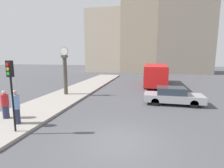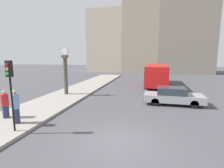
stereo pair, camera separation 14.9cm
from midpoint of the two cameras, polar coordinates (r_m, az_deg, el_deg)
name	(u,v)px [view 2 (the right image)]	position (r m, az deg, el deg)	size (l,w,h in m)	color
ground_plane	(117,142)	(8.21, 2.31, -18.29)	(120.00, 120.00, 0.00)	#47474C
sidewalk_corner	(84,88)	(20.70, -9.00, -1.21)	(3.81, 27.37, 0.16)	gray
building_row	(149,34)	(41.13, 12.09, 15.66)	(27.34, 5.00, 19.97)	#B7A88E
sedan_car	(173,96)	(14.54, 19.47, -3.67)	(4.47, 1.78, 1.35)	#9E9EA3
bus_distant	(156,74)	(23.02, 14.29, 3.26)	(2.54, 8.77, 2.62)	red
traffic_light_near	(10,81)	(9.41, -29.93, 0.83)	(0.26, 0.24, 3.42)	black
street_clock	(65,72)	(17.05, -14.71, 3.76)	(0.77, 0.48, 4.42)	#4C473D
pedestrian_blue_stripe	(16,107)	(10.77, -28.60, -6.57)	(0.40, 0.40, 1.84)	#2D334C
pedestrian_red_top	(5,104)	(12.05, -31.23, -5.71)	(0.42, 0.42, 1.65)	#2D334C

